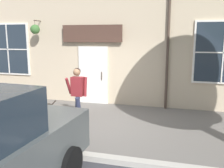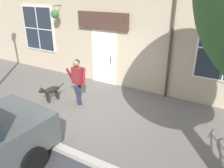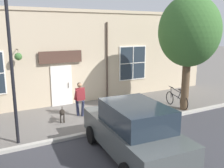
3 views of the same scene
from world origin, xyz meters
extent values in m
plane|color=#66605B|center=(0.00, 0.00, 0.00)|extent=(90.00, 90.00, 0.00)
cube|color=#B2ADA3|center=(2.00, 0.00, 0.06)|extent=(0.20, 28.00, 0.12)
cube|color=#C6B293|center=(-2.35, 0.00, 2.38)|extent=(0.30, 18.00, 4.77)
cube|color=white|center=(-2.18, -0.74, 1.05)|extent=(0.10, 1.10, 2.10)
cube|color=#232D38|center=(-2.15, -0.74, 1.00)|extent=(0.03, 0.90, 1.90)
cylinder|color=#47382D|center=(-2.09, -0.39, 1.05)|extent=(0.03, 0.03, 0.30)
cube|color=#4C3328|center=(-2.08, -0.74, 2.55)|extent=(0.08, 2.20, 0.60)
cylinder|color=#47382D|center=(-2.12, 1.91, 2.15)|extent=(0.09, 0.09, 4.29)
cylinder|color=#47382D|center=(-1.96, -2.80, 3.01)|extent=(0.44, 0.04, 0.04)
cylinder|color=#47382D|center=(-1.78, -2.80, 2.83)|extent=(0.01, 0.01, 0.34)
cone|color=#2D2823|center=(-1.78, -2.80, 2.61)|extent=(0.32, 0.32, 0.18)
sphere|color=#3D6B33|center=(-1.78, -2.80, 2.70)|extent=(0.34, 0.34, 0.34)
cube|color=white|center=(-2.18, -4.28, 1.95)|extent=(0.08, 1.82, 2.02)
cube|color=#232D38|center=(-2.15, -4.28, 1.95)|extent=(0.03, 1.70, 1.90)
cube|color=white|center=(-2.13, -4.28, 1.95)|extent=(0.04, 0.04, 1.90)
cube|color=white|center=(-2.13, -4.28, 1.95)|extent=(0.04, 1.70, 0.04)
cube|color=white|center=(-2.18, 3.63, 1.95)|extent=(0.08, 1.82, 2.02)
cube|color=#232D38|center=(-2.15, 3.63, 1.95)|extent=(0.03, 1.70, 1.90)
cube|color=white|center=(-2.13, 3.63, 1.95)|extent=(0.04, 0.04, 1.90)
cube|color=white|center=(-2.13, 3.63, 1.95)|extent=(0.04, 1.70, 0.04)
cylinder|color=#282D47|center=(-0.01, -0.43, 0.38)|extent=(0.29, 0.13, 0.77)
cylinder|color=#282D47|center=(-0.27, -0.59, 0.38)|extent=(0.29, 0.13, 0.77)
cube|color=maroon|center=(-0.14, -0.51, 1.04)|extent=(0.23, 0.34, 0.55)
sphere|color=#936B4C|center=(-0.12, -0.51, 1.45)|extent=(0.21, 0.21, 0.21)
sphere|color=black|center=(-0.15, -0.51, 1.47)|extent=(0.20, 0.20, 0.20)
cylinder|color=maroon|center=(-0.18, -0.28, 1.03)|extent=(0.16, 0.09, 0.57)
cylinder|color=maroon|center=(-0.05, -0.74, 1.05)|extent=(0.33, 0.09, 0.52)
ellipsoid|color=black|center=(0.15, -1.45, 0.41)|extent=(0.64, 0.40, 0.21)
cylinder|color=black|center=(0.34, -1.44, 0.16)|extent=(0.06, 0.06, 0.32)
cylinder|color=black|center=(0.30, -1.57, 0.16)|extent=(0.06, 0.06, 0.32)
cylinder|color=black|center=(0.00, -1.33, 0.16)|extent=(0.06, 0.06, 0.32)
cylinder|color=black|center=(-0.04, -1.47, 0.16)|extent=(0.06, 0.06, 0.32)
sphere|color=black|center=(0.49, -1.56, 0.50)|extent=(0.17, 0.17, 0.17)
cone|color=black|center=(0.59, -1.59, 0.48)|extent=(0.12, 0.12, 0.09)
cone|color=black|center=(0.49, -1.51, 0.58)|extent=(0.06, 0.06, 0.07)
cone|color=black|center=(0.46, -1.60, 0.58)|extent=(0.06, 0.06, 0.07)
cylinder|color=black|center=(-0.21, -1.34, 0.46)|extent=(0.21, 0.10, 0.14)
cylinder|color=black|center=(2.80, 0.57, 0.31)|extent=(0.63, 0.22, 0.62)
camera|label=1|loc=(6.40, 2.27, 2.47)|focal=40.00mm
camera|label=2|loc=(5.08, 3.76, 3.60)|focal=35.00mm
camera|label=3|loc=(10.19, -4.39, 3.94)|focal=40.00mm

